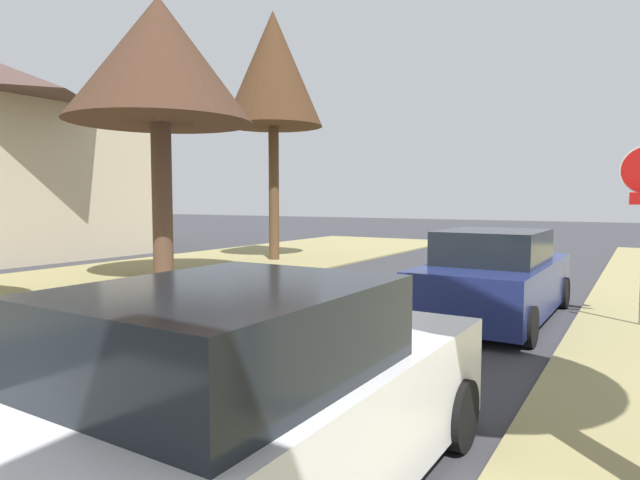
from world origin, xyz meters
TOP-DOWN VIEW (x-y plane):
  - street_tree_left_mid_b at (-5.92, 13.11)m, footprint 4.61×4.61m
  - street_tree_left_far at (-6.32, 18.47)m, footprint 3.31×3.31m
  - parked_sedan_white at (2.40, 6.07)m, footprint 2.00×4.43m
  - parked_sedan_navy at (2.36, 13.01)m, footprint 2.00×4.43m

SIDE VIEW (x-z plane):
  - parked_sedan_white at x=2.40m, z-range -0.06..1.51m
  - parked_sedan_navy at x=2.36m, z-range -0.06..1.51m
  - street_tree_left_mid_b at x=-5.92m, z-range 1.98..9.04m
  - street_tree_left_far at x=-6.32m, z-range 2.25..10.58m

